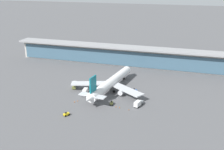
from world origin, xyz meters
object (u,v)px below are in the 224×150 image
at_px(service_truck_near_nose_grey, 85,92).
at_px(service_truck_by_tail_olive, 74,85).
at_px(safety_cone_charlie, 78,101).
at_px(safety_cone_echo, 116,106).
at_px(safety_cone_bravo, 120,107).
at_px(safety_cone_delta, 129,110).
at_px(service_truck_mid_apron_blue, 135,90).
at_px(safety_cone_alpha, 75,102).
at_px(airliner_on_stand, 110,83).
at_px(service_truck_on_taxiway_grey, 138,103).
at_px(service_truck_at_far_stand_olive, 112,103).
at_px(service_truck_under_wing_yellow, 66,114).

distance_m(service_truck_near_nose_grey, service_truck_by_tail_olive, 13.05).
bearing_deg(safety_cone_charlie, service_truck_by_tail_olive, 119.66).
bearing_deg(safety_cone_echo, safety_cone_bravo, -13.36).
bearing_deg(safety_cone_delta, safety_cone_echo, 168.60).
bearing_deg(service_truck_mid_apron_blue, safety_cone_alpha, -139.28).
height_order(airliner_on_stand, safety_cone_alpha, airliner_on_stand).
relative_size(service_truck_by_tail_olive, safety_cone_alpha, 10.93).
height_order(service_truck_on_taxiway_grey, service_truck_at_far_stand_olive, service_truck_on_taxiway_grey).
bearing_deg(service_truck_at_far_stand_olive, safety_cone_bravo, -27.06).
bearing_deg(service_truck_under_wing_yellow, service_truck_mid_apron_blue, 57.33).
distance_m(service_truck_by_tail_olive, safety_cone_charlie, 20.68).
height_order(service_truck_at_far_stand_olive, safety_cone_delta, service_truck_at_far_stand_olive).
relative_size(service_truck_under_wing_yellow, safety_cone_echo, 4.75).
xyz_separation_m(safety_cone_alpha, safety_cone_echo, (23.05, 1.16, 0.00)).
height_order(service_truck_on_taxiway_grey, safety_cone_charlie, service_truck_on_taxiway_grey).
relative_size(service_truck_mid_apron_blue, service_truck_on_taxiway_grey, 0.39).
bearing_deg(airliner_on_stand, service_truck_by_tail_olive, -176.45).
xyz_separation_m(service_truck_at_far_stand_olive, safety_cone_delta, (10.40, -3.63, -0.56)).
height_order(service_truck_mid_apron_blue, safety_cone_echo, service_truck_mid_apron_blue).
relative_size(safety_cone_bravo, safety_cone_delta, 1.00).
bearing_deg(safety_cone_alpha, service_truck_on_taxiway_grey, 9.21).
bearing_deg(service_truck_near_nose_grey, airliner_on_stand, 36.99).
bearing_deg(service_truck_near_nose_grey, service_truck_on_taxiway_grey, -10.60).
bearing_deg(safety_cone_echo, safety_cone_charlie, 178.60).
relative_size(service_truck_under_wing_yellow, safety_cone_bravo, 4.75).
bearing_deg(safety_cone_charlie, service_truck_mid_apron_blue, 39.76).
relative_size(service_truck_near_nose_grey, service_truck_at_far_stand_olive, 2.38).
bearing_deg(safety_cone_bravo, safety_cone_echo, 166.64).
xyz_separation_m(service_truck_mid_apron_blue, safety_cone_delta, (2.59, -24.21, -0.56)).
relative_size(service_truck_under_wing_yellow, safety_cone_delta, 4.75).
xyz_separation_m(service_truck_near_nose_grey, safety_cone_charlie, (-0.10, -9.92, -1.37)).
height_order(safety_cone_bravo, safety_cone_charlie, same).
distance_m(service_truck_under_wing_yellow, safety_cone_delta, 31.48).
distance_m(service_truck_on_taxiway_grey, safety_cone_alpha, 34.37).
bearing_deg(service_truck_on_taxiway_grey, safety_cone_bravo, -151.14).
bearing_deg(service_truck_at_far_stand_olive, service_truck_under_wing_yellow, -132.97).
bearing_deg(service_truck_mid_apron_blue, service_truck_by_tail_olive, -173.39).
xyz_separation_m(service_truck_near_nose_grey, service_truck_on_taxiway_grey, (32.72, -6.12, 0.00)).
height_order(airliner_on_stand, service_truck_on_taxiway_grey, airliner_on_stand).
distance_m(service_truck_near_nose_grey, safety_cone_charlie, 10.02).
relative_size(service_truck_near_nose_grey, safety_cone_alpha, 10.70).
height_order(service_truck_near_nose_grey, safety_cone_alpha, service_truck_near_nose_grey).
height_order(service_truck_by_tail_olive, service_truck_on_taxiway_grey, same).
xyz_separation_m(airliner_on_stand, service_truck_near_nose_grey, (-12.50, -9.42, -3.35)).
relative_size(airliner_on_stand, safety_cone_delta, 85.87).
bearing_deg(service_truck_under_wing_yellow, safety_cone_charlie, 95.30).
bearing_deg(service_truck_mid_apron_blue, safety_cone_charlie, -140.24).
xyz_separation_m(service_truck_near_nose_grey, safety_cone_delta, (29.17, -11.93, -1.37)).
height_order(airliner_on_stand, service_truck_near_nose_grey, airliner_on_stand).
distance_m(service_truck_near_nose_grey, safety_cone_bravo, 26.38).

